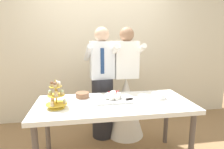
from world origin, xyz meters
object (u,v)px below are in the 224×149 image
Objects in this scene: dessert_table at (114,108)px; plate_stack at (159,96)px; person_bride at (126,99)px; person_groom at (102,90)px; round_cake at (82,96)px; main_cake_tray at (113,97)px; cupcake_stand at (56,96)px.

dessert_table is 10.29× the size of plate_stack.
person_groom is at bearing 177.67° from person_bride.
round_cake is 0.14× the size of person_bride.
person_bride is at bearing 63.00° from main_cake_tray.
cupcake_stand is (-0.63, -0.07, 0.20)m from dessert_table.
cupcake_stand is 0.18× the size of person_bride.
cupcake_stand is 1.27× the size of round_cake.
dessert_table is 4.17× the size of main_cake_tray.
main_cake_tray reaches higher than plate_stack.
person_bride reaches higher than cupcake_stand.
cupcake_stand is at bearing -134.73° from round_cake.
plate_stack is 0.11× the size of person_bride.
main_cake_tray is 0.26× the size of person_bride.
cupcake_stand is 1.74× the size of plate_stack.
person_bride reaches higher than plate_stack.
main_cake_tray is at bearing -21.10° from round_cake.
cupcake_stand is 0.18× the size of person_groom.
main_cake_tray is 0.39m from round_cake.
round_cake is (-0.37, 0.14, -0.01)m from main_cake_tray.
main_cake_tray is 0.59m from person_groom.
main_cake_tray is at bearing 84.30° from dessert_table.
plate_stack is 0.73× the size of round_cake.
person_bride is at bearing 33.29° from round_cake.
cupcake_stand is 0.40m from round_cake.
main_cake_tray is (0.01, 0.07, 0.11)m from dessert_table.
main_cake_tray is 1.80× the size of round_cake.
main_cake_tray is 2.47× the size of plate_stack.
round_cake is 0.54m from person_groom.
person_groom reaches higher than cupcake_stand.
plate_stack is at bearing 5.94° from cupcake_stand.
person_groom is (-0.07, 0.59, -0.07)m from main_cake_tray.
person_bride reaches higher than dessert_table.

